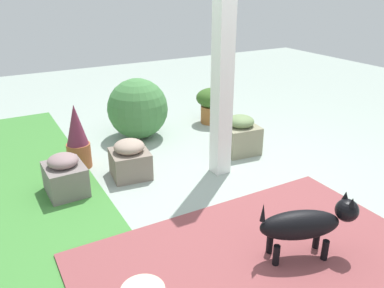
# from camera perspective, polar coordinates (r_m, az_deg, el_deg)

# --- Properties ---
(ground_plane) EXTENTS (12.00, 12.00, 0.00)m
(ground_plane) POSITION_cam_1_polar(r_m,az_deg,el_deg) (3.59, 5.73, -7.02)
(ground_plane) COLOR #97A79D
(brick_path) EXTENTS (1.80, 2.40, 0.02)m
(brick_path) POSITION_cam_1_polar(r_m,az_deg,el_deg) (2.73, 11.62, -18.22)
(brick_path) COLOR brown
(brick_path) RESTS_ON ground
(porch_pillar) EXTENTS (0.16, 0.16, 2.09)m
(porch_pillar) POSITION_cam_1_polar(r_m,az_deg,el_deg) (3.62, 4.50, 11.01)
(porch_pillar) COLOR white
(porch_pillar) RESTS_ON ground
(stone_planter_nearest) EXTENTS (0.40, 0.41, 0.43)m
(stone_planter_nearest) POSITION_cam_1_polar(r_m,az_deg,el_deg) (4.34, 7.01, 1.27)
(stone_planter_nearest) COLOR gray
(stone_planter_nearest) RESTS_ON ground
(stone_planter_mid) EXTENTS (0.40, 0.40, 0.38)m
(stone_planter_mid) POSITION_cam_1_polar(r_m,az_deg,el_deg) (3.83, -9.02, -2.22)
(stone_planter_mid) COLOR gray
(stone_planter_mid) RESTS_ON ground
(stone_planter_far) EXTENTS (0.40, 0.34, 0.38)m
(stone_planter_far) POSITION_cam_1_polar(r_m,az_deg,el_deg) (3.67, -18.01, -4.40)
(stone_planter_far) COLOR slate
(stone_planter_far) RESTS_ON ground
(round_shrub) EXTENTS (0.72, 0.72, 0.72)m
(round_shrub) POSITION_cam_1_polar(r_m,az_deg,el_deg) (4.73, -7.91, 5.13)
(round_shrub) COLOR #437C41
(round_shrub) RESTS_ON ground
(terracotta_pot_broad) EXTENTS (0.41, 0.41, 0.47)m
(terracotta_pot_broad) POSITION_cam_1_polar(r_m,az_deg,el_deg) (5.21, 2.88, 6.00)
(terracotta_pot_broad) COLOR #9F5F30
(terracotta_pot_broad) RESTS_ON ground
(terracotta_pot_spiky) EXTENTS (0.24, 0.24, 0.67)m
(terracotta_pot_spiky) POSITION_cam_1_polar(r_m,az_deg,el_deg) (4.08, -16.36, 0.83)
(terracotta_pot_spiky) COLOR #AA5A34
(terracotta_pot_spiky) RESTS_ON ground
(dog) EXTENTS (0.38, 0.68, 0.47)m
(dog) POSITION_cam_1_polar(r_m,az_deg,el_deg) (2.78, 16.36, -11.07)
(dog) COLOR black
(dog) RESTS_ON ground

